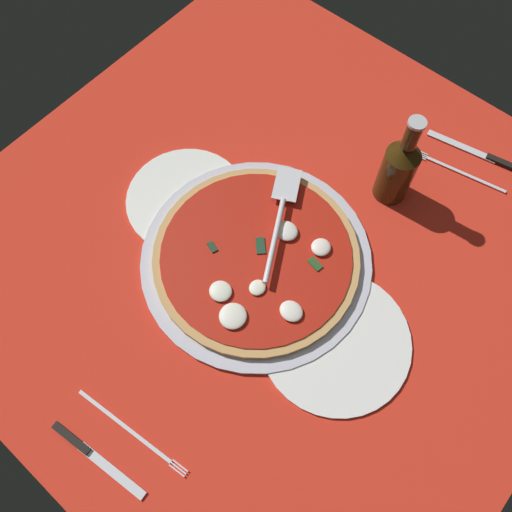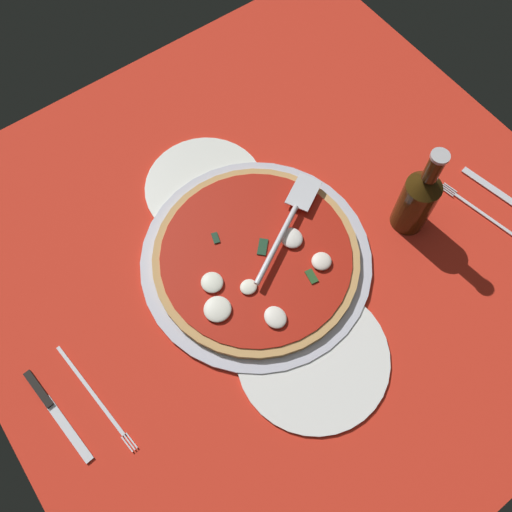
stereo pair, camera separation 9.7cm
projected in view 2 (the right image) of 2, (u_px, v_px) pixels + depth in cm
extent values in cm
cube|color=red|center=(277.00, 248.00, 100.32)|extent=(109.57, 109.57, 0.80)
cylinder|color=silver|center=(256.00, 260.00, 98.19)|extent=(41.94, 41.94, 1.28)
cylinder|color=white|center=(313.00, 357.00, 90.73)|extent=(25.83, 25.83, 1.00)
cylinder|color=white|center=(205.00, 187.00, 104.93)|extent=(23.12, 23.12, 1.00)
cylinder|color=tan|center=(256.00, 257.00, 97.03)|extent=(37.26, 37.26, 1.28)
cylinder|color=#B11D0F|center=(256.00, 255.00, 96.31)|extent=(34.43, 34.43, 0.30)
ellipsoid|color=white|center=(214.00, 285.00, 93.19)|extent=(4.03, 3.85, 1.02)
ellipsoid|color=white|center=(218.00, 309.00, 91.27)|extent=(4.73, 4.75, 1.06)
ellipsoid|color=white|center=(275.00, 317.00, 90.66)|extent=(4.16, 3.61, 1.04)
ellipsoid|color=white|center=(291.00, 238.00, 96.91)|extent=(4.36, 3.94, 1.23)
ellipsoid|color=white|center=(249.00, 287.00, 93.11)|extent=(2.83, 3.06, 0.82)
ellipsoid|color=white|center=(322.00, 261.00, 94.99)|extent=(3.52, 3.59, 1.16)
cube|color=#163622|center=(216.00, 238.00, 97.42)|extent=(2.40, 1.72, 0.30)
cube|color=#224C21|center=(312.00, 276.00, 94.23)|extent=(2.86, 1.82, 0.30)
cube|color=#173B23|center=(263.00, 247.00, 96.66)|extent=(3.42, 3.43, 0.30)
cube|color=silver|center=(304.00, 192.00, 100.08)|extent=(7.47, 8.48, 0.30)
cylinder|color=silver|center=(277.00, 244.00, 95.16)|extent=(8.95, 15.31, 1.00)
cube|color=white|center=(499.00, 211.00, 102.93)|extent=(18.30, 16.09, 0.60)
cube|color=silver|center=(491.00, 220.00, 101.62)|extent=(16.18, 3.65, 0.25)
cube|color=silver|center=(450.00, 188.00, 104.63)|extent=(2.99, 0.78, 0.25)
cube|color=silver|center=(449.00, 189.00, 104.49)|extent=(2.99, 0.78, 0.25)
cube|color=silver|center=(448.00, 190.00, 104.36)|extent=(2.99, 0.78, 0.25)
cube|color=silver|center=(447.00, 192.00, 104.22)|extent=(2.99, 0.78, 0.25)
cube|color=silver|center=(495.00, 190.00, 104.37)|extent=(14.42, 4.08, 0.25)
cube|color=white|center=(75.00, 403.00, 87.71)|extent=(21.03, 15.53, 0.60)
cube|color=silver|center=(90.00, 390.00, 88.19)|extent=(18.96, 2.46, 0.25)
cube|color=silver|center=(127.00, 444.00, 84.59)|extent=(3.01, 0.51, 0.25)
cube|color=silver|center=(129.00, 442.00, 84.71)|extent=(3.01, 0.51, 0.25)
cube|color=silver|center=(132.00, 440.00, 84.83)|extent=(3.01, 0.51, 0.25)
cube|color=black|center=(39.00, 389.00, 87.95)|extent=(7.42, 1.91, 0.80)
cube|color=silver|center=(67.00, 429.00, 85.59)|extent=(12.91, 2.65, 0.25)
cylinder|color=#34230A|center=(415.00, 205.00, 96.70)|extent=(6.38, 6.38, 12.30)
cone|color=#34230A|center=(427.00, 182.00, 89.89)|extent=(6.38, 6.38, 2.75)
cylinder|color=#34230A|center=(434.00, 168.00, 86.10)|extent=(2.67, 2.67, 5.60)
cylinder|color=#B7B7BC|center=(440.00, 156.00, 83.30)|extent=(3.07, 3.07, 0.60)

